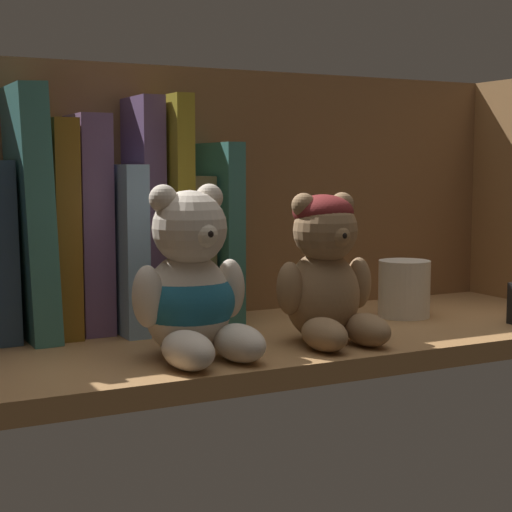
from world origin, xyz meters
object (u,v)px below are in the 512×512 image
(book_4, at_px, (26,213))
(pillar_candle, at_px, (404,289))
(teddy_bear_larger, at_px, (191,290))
(book_5, at_px, (56,228))
(book_9, at_px, (161,212))
(book_7, at_px, (116,247))
(book_10, at_px, (187,249))
(book_11, at_px, (211,232))
(teddy_bear_smaller, at_px, (326,272))
(book_8, at_px, (140,213))
(book_6, at_px, (86,224))

(book_4, distance_m, pillar_candle, 0.42)
(teddy_bear_larger, relative_size, pillar_candle, 2.41)
(book_5, height_order, book_9, book_9)
(book_7, relative_size, book_9, 0.71)
(book_10, height_order, book_11, book_11)
(book_7, height_order, pillar_candle, book_7)
(teddy_bear_larger, xyz_separation_m, teddy_bear_smaller, (0.14, 0.00, 0.01))
(book_8, xyz_separation_m, book_10, (0.05, 0.00, -0.04))
(book_11, bearing_deg, pillar_candle, -23.77)
(teddy_bear_smaller, distance_m, pillar_candle, 0.17)
(teddy_bear_smaller, bearing_deg, book_11, 106.40)
(book_4, height_order, teddy_bear_smaller, book_4)
(book_8, distance_m, book_9, 0.02)
(book_5, xyz_separation_m, book_8, (0.09, 0.00, 0.01))
(book_5, bearing_deg, book_4, 180.00)
(book_6, relative_size, book_9, 0.92)
(book_7, distance_m, teddy_bear_smaller, 0.23)
(book_7, distance_m, pillar_candle, 0.32)
(book_4, xyz_separation_m, teddy_bear_larger, (0.11, -0.17, -0.06))
(book_4, bearing_deg, pillar_candle, -12.35)
(book_8, distance_m, book_11, 0.09)
(book_6, relative_size, book_11, 1.14)
(book_8, relative_size, teddy_bear_smaller, 1.67)
(book_9, bearing_deg, book_11, 0.00)
(book_6, relative_size, teddy_bear_smaller, 1.53)
(book_9, height_order, teddy_bear_larger, book_9)
(book_4, bearing_deg, book_11, 0.00)
(book_7, bearing_deg, teddy_bear_larger, -84.71)
(book_5, bearing_deg, book_8, 0.00)
(book_7, xyz_separation_m, teddy_bear_smaller, (0.16, -0.16, -0.02))
(book_7, height_order, book_10, book_7)
(teddy_bear_larger, bearing_deg, book_4, 122.91)
(book_4, xyz_separation_m, book_6, (0.06, 0.00, -0.01))
(book_6, bearing_deg, book_9, 0.00)
(pillar_candle, bearing_deg, teddy_bear_smaller, -153.33)
(teddy_bear_larger, bearing_deg, book_10, 68.67)
(book_4, bearing_deg, book_5, 0.00)
(book_4, distance_m, book_5, 0.03)
(book_10, relative_size, book_11, 0.82)
(book_10, bearing_deg, book_6, 180.00)
(book_11, xyz_separation_m, teddy_bear_larger, (-0.09, -0.17, -0.04))
(book_4, relative_size, book_5, 1.14)
(book_7, bearing_deg, book_6, 180.00)
(book_8, relative_size, book_10, 1.51)
(book_4, bearing_deg, book_7, 0.00)
(teddy_bear_larger, xyz_separation_m, pillar_candle, (0.29, 0.08, -0.03))
(book_5, distance_m, book_9, 0.11)
(book_10, xyz_separation_m, teddy_bear_larger, (-0.06, -0.17, -0.02))
(book_5, height_order, pillar_candle, book_5)
(pillar_candle, bearing_deg, teddy_bear_larger, -165.06)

